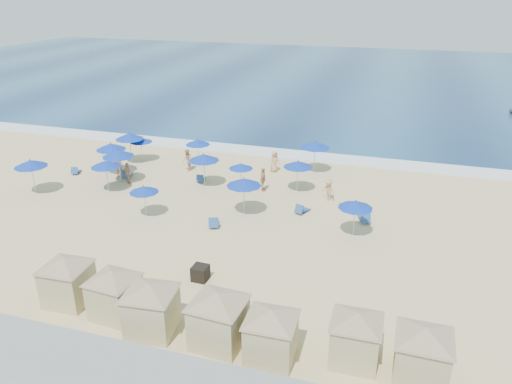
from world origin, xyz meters
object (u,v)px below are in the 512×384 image
at_px(beachgoer_3, 328,190).
at_px(umbrella_12, 141,140).
at_px(cabana_3, 218,312).
at_px(cabana_2, 151,301).
at_px(beachgoer_2, 263,179).
at_px(umbrella_0, 111,146).
at_px(umbrella_4, 198,142).
at_px(umbrella_6, 144,189).
at_px(beachgoer_0, 119,166).
at_px(cabana_6, 424,347).
at_px(umbrella_3, 118,153).
at_px(beachgoer_1, 187,160).
at_px(umbrella_1, 105,164).
at_px(cabana_5, 356,331).
at_px(umbrella_10, 298,164).
at_px(umbrella_5, 204,157).
at_px(umbrella_7, 241,166).
at_px(cabana_1, 114,287).
at_px(umbrella_9, 315,145).
at_px(cabana_0, 66,274).
at_px(umbrella_8, 244,182).
at_px(umbrella_11, 356,204).
at_px(beachgoer_4, 274,161).
at_px(umbrella_13, 30,163).
at_px(cabana_4, 271,328).
at_px(beachgoer_5, 128,173).
at_px(trash_bin, 200,273).

bearing_deg(beachgoer_3, umbrella_12, -161.96).
bearing_deg(umbrella_12, cabana_3, -53.51).
xyz_separation_m(cabana_2, beachgoer_2, (0.09, 16.69, -0.67)).
distance_m(umbrella_0, umbrella_4, 6.88).
bearing_deg(umbrella_6, beachgoer_0, 133.66).
bearing_deg(umbrella_4, umbrella_0, -144.84).
height_order(cabana_6, umbrella_3, umbrella_3).
bearing_deg(beachgoer_1, umbrella_1, -64.77).
distance_m(cabana_5, umbrella_10, 17.69).
height_order(umbrella_5, umbrella_7, umbrella_5).
distance_m(beachgoer_0, beachgoer_3, 16.40).
xyz_separation_m(umbrella_5, beachgoer_3, (9.26, 0.07, -1.47)).
relative_size(umbrella_6, umbrella_10, 0.89).
xyz_separation_m(umbrella_0, umbrella_7, (10.64, 0.17, -0.53)).
distance_m(cabana_1, umbrella_0, 18.83).
height_order(cabana_3, umbrella_6, cabana_3).
bearing_deg(beachgoer_3, umbrella_9, 140.95).
distance_m(cabana_0, umbrella_8, 12.72).
bearing_deg(umbrella_7, umbrella_11, -29.45).
distance_m(cabana_5, umbrella_7, 18.85).
bearing_deg(beachgoer_4, umbrella_13, 162.69).
distance_m(umbrella_10, beachgoer_0, 14.08).
distance_m(cabana_4, umbrella_6, 15.45).
bearing_deg(cabana_2, umbrella_12, 120.18).
height_order(umbrella_12, beachgoer_2, umbrella_12).
distance_m(umbrella_0, beachgoer_2, 12.38).
relative_size(cabana_4, beachgoer_3, 2.60).
distance_m(umbrella_3, umbrella_9, 15.14).
bearing_deg(beachgoer_5, umbrella_9, -123.42).
xyz_separation_m(cabana_6, beachgoer_5, (-21.25, 14.63, -0.72)).
distance_m(umbrella_0, umbrella_7, 10.65).
height_order(umbrella_3, beachgoer_3, umbrella_3).
bearing_deg(beachgoer_1, cabana_1, -16.89).
bearing_deg(umbrella_7, cabana_1, -92.06).
relative_size(umbrella_5, umbrella_7, 1.27).
xyz_separation_m(cabana_3, beachgoer_1, (-10.01, 18.83, -0.70)).
xyz_separation_m(umbrella_1, umbrella_7, (9.11, 3.34, -0.35)).
bearing_deg(cabana_0, cabana_1, -5.32).
bearing_deg(cabana_5, cabana_1, -178.85).
bearing_deg(umbrella_1, umbrella_13, -158.49).
bearing_deg(umbrella_3, umbrella_8, -13.05).
height_order(trash_bin, umbrella_6, umbrella_6).
distance_m(cabana_0, beachgoer_5, 15.21).
bearing_deg(cabana_2, umbrella_10, 81.76).
relative_size(cabana_2, umbrella_8, 1.64).
height_order(cabana_2, umbrella_7, cabana_2).
distance_m(cabana_1, umbrella_12, 21.52).
bearing_deg(beachgoer_0, umbrella_6, 129.59).
height_order(umbrella_9, umbrella_11, umbrella_9).
distance_m(beachgoer_0, beachgoer_1, 5.36).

